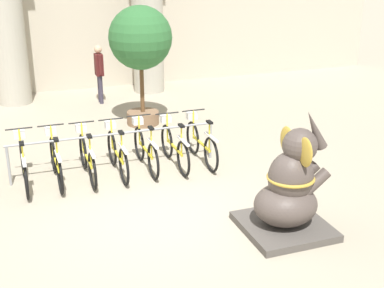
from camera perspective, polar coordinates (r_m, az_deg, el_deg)
The scene contains 14 objects.
ground_plane at distance 8.79m, azimuth -3.13°, elevation -7.27°, with size 60.00×60.00×0.00m, color #9E937F.
column_left at distance 15.14m, azimuth -19.38°, elevation 13.77°, with size 1.12×1.12×5.16m.
column_right at distance 15.69m, azimuth -4.84°, elevation 15.00°, with size 1.12×1.12×5.16m.
bike_rack at distance 10.21m, azimuth -8.20°, elevation 0.33°, with size 3.99×0.05×0.77m.
bicycle_0 at distance 10.00m, azimuth -17.53°, elevation -2.14°, with size 0.48×1.71×0.99m.
bicycle_1 at distance 10.03m, azimuth -14.32°, elevation -1.75°, with size 0.48×1.71×0.99m.
bicycle_2 at distance 10.07m, azimuth -11.12°, elevation -1.40°, with size 0.48×1.71×0.99m.
bicycle_3 at distance 10.16m, azimuth -7.99°, elevation -1.00°, with size 0.48×1.71×0.99m.
bicycle_4 at distance 10.33m, azimuth -4.99°, elevation -0.51°, with size 0.48×1.71×0.99m.
bicycle_5 at distance 10.43m, azimuth -1.92°, elevation -0.24°, with size 0.48×1.71×0.99m.
bicycle_6 at distance 10.62m, azimuth 0.96°, elevation 0.16°, with size 0.48×1.71×0.99m.
elephant_statue at distance 8.12m, azimuth 10.36°, elevation -4.95°, with size 1.27×1.27×1.90m.
person_pedestrian at distance 14.82m, azimuth -9.88°, elevation 7.88°, with size 0.21×0.47×1.59m.
potted_tree at distance 12.63m, azimuth -5.51°, elevation 10.74°, with size 1.48×1.48×2.83m.
Camera 1 is at (-2.22, -7.47, 4.07)m, focal length 50.00 mm.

